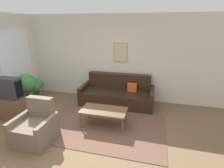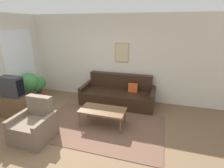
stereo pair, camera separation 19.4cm
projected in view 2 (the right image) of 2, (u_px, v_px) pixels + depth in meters
The scene contains 11 objects.
ground_plane at pixel (64, 144), 3.68m from camera, with size 16.00×16.00×0.00m, color brown.
area_rug at pixel (101, 126), 4.31m from camera, with size 3.01×1.89×0.01m.
wall_back at pixel (105, 58), 5.70m from camera, with size 8.00×0.09×2.70m.
couch at pixel (118, 95), 5.47m from camera, with size 2.24×0.90×0.90m.
coffee_table at pixel (103, 111), 4.23m from camera, with size 1.10×0.57×0.44m.
tv_stand at pixel (15, 106), 4.72m from camera, with size 0.66×0.42×0.58m.
tv at pixel (11, 87), 4.54m from camera, with size 0.59×0.28×0.54m.
armchair at pixel (34, 126), 3.79m from camera, with size 0.76×0.76×0.90m.
potted_plant_tall at pixel (29, 83), 5.49m from camera, with size 0.58×0.58×0.96m.
potted_plant_by_window at pixel (40, 84), 6.00m from camera, with size 0.39×0.39×0.69m.
potted_plant_small at pixel (37, 87), 5.73m from camera, with size 0.41×0.41×0.70m.
Camera 2 is at (1.86, -2.64, 2.41)m, focal length 28.00 mm.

